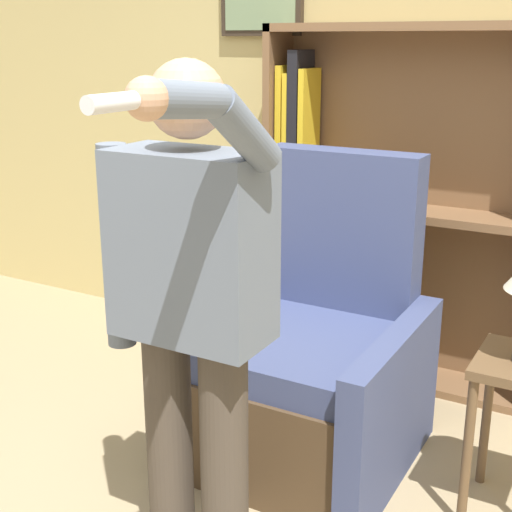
{
  "coord_description": "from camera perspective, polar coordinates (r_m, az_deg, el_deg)",
  "views": [
    {
      "loc": [
        1.1,
        -1.52,
        1.72
      ],
      "look_at": [
        -0.05,
        0.51,
        1.01
      ],
      "focal_mm": 50.0,
      "sensor_mm": 36.0,
      "label": 1
    }
  ],
  "objects": [
    {
      "name": "person_standing",
      "position": [
        2.11,
        -5.34,
        -3.95
      ],
      "size": [
        0.61,
        0.78,
        1.67
      ],
      "color": "#473D33",
      "rests_on": "ground_plane"
    },
    {
      "name": "armchair",
      "position": [
        3.08,
        4.27,
        -8.84
      ],
      "size": [
        0.9,
        0.93,
        1.27
      ],
      "color": "#4C3823",
      "rests_on": "ground_plane"
    },
    {
      "name": "wall_back",
      "position": [
        3.73,
        12.36,
        11.75
      ],
      "size": [
        8.0,
        0.11,
        2.8
      ],
      "color": "tan",
      "rests_on": "ground_plane"
    },
    {
      "name": "bookcase",
      "position": [
        3.71,
        9.42,
        3.59
      ],
      "size": [
        1.44,
        0.28,
        1.79
      ],
      "color": "brown",
      "rests_on": "ground_plane"
    }
  ]
}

